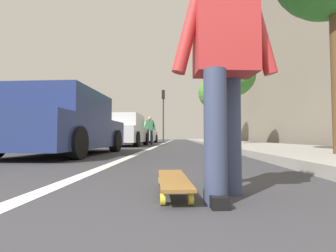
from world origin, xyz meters
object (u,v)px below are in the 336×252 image
skateboard (173,180)px  parked_car_mid (124,131)px  skater_person (224,57)px  street_tree_far (215,93)px  traffic_light (163,106)px  parked_car_near (66,125)px  parked_car_far (142,133)px  pedestrian_distant (150,129)px  street_tree_mid (235,76)px

skateboard → parked_car_mid: (9.93, 2.58, 0.63)m
skater_person → street_tree_far: size_ratio=0.34×
skateboard → traffic_light: 20.86m
parked_car_near → parked_car_mid: size_ratio=0.96×
skateboard → parked_car_mid: 10.28m
skateboard → parked_car_far: bearing=9.4°
skateboard → skater_person: skater_person is taller
parked_car_mid → parked_car_far: bearing=1.0°
skater_person → parked_car_near: (4.01, 2.95, -0.24)m
parked_car_mid → pedestrian_distant: pedestrian_distant is taller
street_tree_far → street_tree_mid: bearing=-180.0°
skateboard → parked_car_near: parked_car_near is taller
parked_car_far → traffic_light: (4.42, -1.32, 2.55)m
skateboard → street_tree_far: bearing=-9.5°
parked_car_far → parked_car_near: bearing=-179.6°
traffic_light → pedestrian_distant: traffic_light is taller
street_tree_mid → traffic_light: bearing=20.4°
skater_person → parked_car_mid: skater_person is taller
parked_car_near → traffic_light: traffic_light is taller
parked_car_far → street_tree_mid: (-6.41, -5.35, 2.58)m
parked_car_far → street_tree_mid: street_tree_mid is taller
parked_car_far → pedestrian_distant: (-4.38, -1.12, 0.19)m
parked_car_far → street_tree_mid: bearing=-140.2°
parked_car_near → pedestrian_distant: pedestrian_distant is taller
skateboard → street_tree_mid: size_ratio=0.20×
skateboard → parked_car_near: (3.86, 2.60, 0.60)m
parked_car_mid → traffic_light: (10.65, -1.20, 2.53)m
parked_car_far → traffic_light: bearing=-16.6°
skateboard → skater_person: 0.92m
skater_person → traffic_light: traffic_light is taller
parked_car_near → street_tree_mid: street_tree_mid is taller
parked_car_mid → parked_car_far: size_ratio=0.92×
pedestrian_distant → street_tree_far: bearing=-46.1°
traffic_light → parked_car_mid: bearing=173.5°
skateboard → parked_car_far: 16.39m
street_tree_mid → parked_car_near: bearing=138.2°
street_tree_far → parked_car_mid: bearing=138.5°
skater_person → parked_car_far: (16.31, 3.03, -0.23)m
parked_car_mid → street_tree_mid: size_ratio=1.00×
skateboard → parked_car_mid: bearing=14.5°
skater_person → street_tree_mid: bearing=-13.2°
parked_car_near → parked_car_mid: parked_car_mid is taller
parked_car_mid → street_tree_mid: street_tree_mid is taller
traffic_light → skateboard: bearing=-176.2°
parked_car_mid → parked_car_near: bearing=179.7°
skater_person → street_tree_mid: (9.90, -2.31, 2.34)m
skater_person → parked_car_far: size_ratio=0.35×
parked_car_near → street_tree_far: size_ratio=0.85×
parked_car_far → parked_car_mid: bearing=-179.0°
parked_car_far → street_tree_mid: 8.74m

